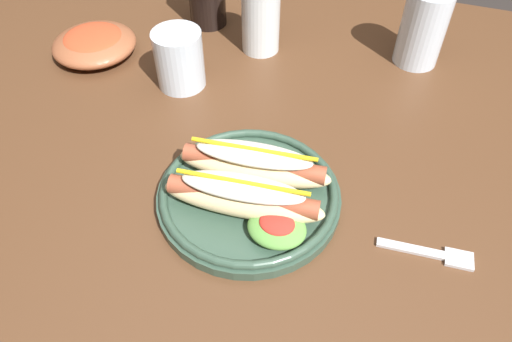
# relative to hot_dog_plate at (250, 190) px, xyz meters

# --- Properties ---
(ground_plane) EXTENTS (8.00, 8.00, 0.00)m
(ground_plane) POSITION_rel_hot_dog_plate_xyz_m (-0.03, 0.16, -0.77)
(ground_plane) COLOR #2D2826
(dining_table) EXTENTS (1.43, 1.04, 0.74)m
(dining_table) POSITION_rel_hot_dog_plate_xyz_m (-0.03, 0.16, -0.11)
(dining_table) COLOR #51331E
(dining_table) RESTS_ON ground_plane
(hot_dog_plate) EXTENTS (0.25, 0.25, 0.08)m
(hot_dog_plate) POSITION_rel_hot_dog_plate_xyz_m (0.00, 0.00, 0.00)
(hot_dog_plate) COLOR #334C3D
(hot_dog_plate) RESTS_ON dining_table
(fork) EXTENTS (0.12, 0.03, 0.00)m
(fork) POSITION_rel_hot_dog_plate_xyz_m (0.25, -0.00, -0.02)
(fork) COLOR silver
(fork) RESTS_ON dining_table
(water_cup) EXTENTS (0.08, 0.08, 0.14)m
(water_cup) POSITION_rel_hot_dog_plate_xyz_m (0.18, 0.42, 0.04)
(water_cup) COLOR silver
(water_cup) RESTS_ON dining_table
(extra_cup) EXTENTS (0.08, 0.08, 0.10)m
(extra_cup) POSITION_rel_hot_dog_plate_xyz_m (-0.20, 0.22, 0.02)
(extra_cup) COLOR silver
(extra_cup) RESTS_ON dining_table
(glass_bottle) EXTENTS (0.07, 0.07, 0.23)m
(glass_bottle) POSITION_rel_hot_dog_plate_xyz_m (-0.11, 0.37, 0.06)
(glass_bottle) COLOR silver
(glass_bottle) RESTS_ON dining_table
(side_bowl) EXTENTS (0.15, 0.15, 0.05)m
(side_bowl) POSITION_rel_hot_dog_plate_xyz_m (-0.40, 0.25, -0.00)
(side_bowl) COLOR brown
(side_bowl) RESTS_ON dining_table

